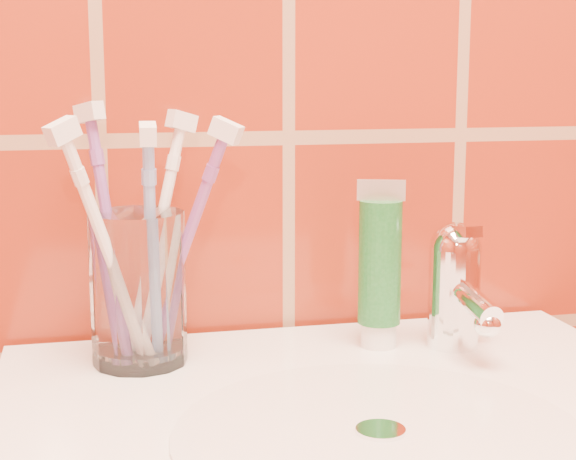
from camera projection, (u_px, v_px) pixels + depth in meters
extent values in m
cylinder|color=silver|center=(381.00, 434.00, 0.63)|extent=(0.30, 0.30, 0.00)
cylinder|color=white|center=(381.00, 431.00, 0.63)|extent=(0.04, 0.04, 0.00)
cylinder|color=white|center=(138.00, 288.00, 0.78)|extent=(0.11, 0.11, 0.14)
cylinder|color=white|center=(378.00, 334.00, 0.83)|extent=(0.03, 0.03, 0.02)
cylinder|color=#155B20|center=(380.00, 262.00, 0.82)|extent=(0.04, 0.04, 0.12)
cube|color=beige|center=(381.00, 190.00, 0.81)|extent=(0.04, 0.01, 0.02)
cylinder|color=white|center=(454.00, 297.00, 0.83)|extent=(0.05, 0.05, 0.09)
sphere|color=white|center=(456.00, 248.00, 0.82)|extent=(0.05, 0.05, 0.05)
cylinder|color=white|center=(471.00, 300.00, 0.79)|extent=(0.02, 0.09, 0.03)
cube|color=white|center=(462.00, 231.00, 0.80)|extent=(0.02, 0.06, 0.01)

